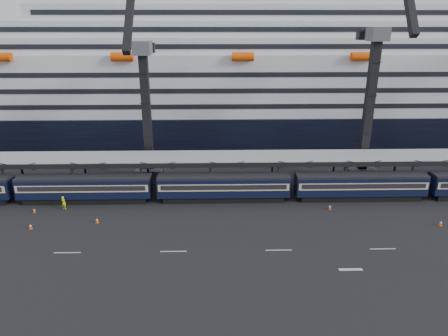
# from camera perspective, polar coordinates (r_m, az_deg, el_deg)

# --- Properties ---
(ground) EXTENTS (260.00, 260.00, 0.00)m
(ground) POSITION_cam_1_polar(r_m,az_deg,el_deg) (50.68, 9.39, -9.12)
(ground) COLOR black
(ground) RESTS_ON ground
(lane_markings) EXTENTS (111.00, 4.27, 0.02)m
(lane_markings) POSITION_cam_1_polar(r_m,az_deg,el_deg) (48.53, 20.22, -11.57)
(lane_markings) COLOR beige
(lane_markings) RESTS_ON ground
(train) EXTENTS (133.05, 3.00, 4.05)m
(train) POSITION_cam_1_polar(r_m,az_deg,el_deg) (58.09, 3.25, -2.59)
(train) COLOR black
(train) RESTS_ON ground
(canopy) EXTENTS (130.00, 6.25, 5.53)m
(canopy) POSITION_cam_1_polar(r_m,az_deg,el_deg) (61.30, 7.36, 1.52)
(canopy) COLOR gray
(canopy) RESTS_ON ground
(cruise_ship) EXTENTS (214.09, 28.84, 34.00)m
(cruise_ship) POSITION_cam_1_polar(r_m,az_deg,el_deg) (90.70, 3.91, 12.14)
(cruise_ship) COLOR black
(cruise_ship) RESTS_ON ground
(crane_dark_near) EXTENTS (4.50, 17.75, 35.08)m
(crane_dark_near) POSITION_cam_1_polar(r_m,az_deg,el_deg) (64.28, -11.10, 8.33)
(crane_dark_near) COLOR #4E5256
(crane_dark_near) RESTS_ON ground
(crane_dark_mid) EXTENTS (4.50, 18.24, 39.64)m
(crane_dark_mid) POSITION_cam_1_polar(r_m,az_deg,el_deg) (66.64, 20.24, 9.14)
(crane_dark_mid) COLOR #4E5256
(crane_dark_mid) RESTS_ON ground
(worker) EXTENTS (0.83, 0.71, 1.92)m
(worker) POSITION_cam_1_polar(r_m,az_deg,el_deg) (59.98, -21.93, -4.62)
(worker) COLOR #DBEA0C
(worker) RESTS_ON ground
(traffic_cone_a) EXTENTS (0.39, 0.39, 0.78)m
(traffic_cone_a) POSITION_cam_1_polar(r_m,az_deg,el_deg) (56.28, -25.93, -7.48)
(traffic_cone_a) COLOR #F24B07
(traffic_cone_a) RESTS_ON ground
(traffic_cone_b) EXTENTS (0.35, 0.35, 0.70)m
(traffic_cone_b) POSITION_cam_1_polar(r_m,az_deg,el_deg) (60.77, -25.50, -5.47)
(traffic_cone_b) COLOR #F24B07
(traffic_cone_b) RESTS_ON ground
(traffic_cone_c) EXTENTS (0.39, 0.39, 0.78)m
(traffic_cone_c) POSITION_cam_1_polar(r_m,az_deg,el_deg) (54.73, -17.69, -7.11)
(traffic_cone_c) COLOR #F24B07
(traffic_cone_c) RESTS_ON ground
(traffic_cone_d) EXTENTS (0.39, 0.39, 0.78)m
(traffic_cone_d) POSITION_cam_1_polar(r_m,az_deg,el_deg) (57.75, 14.90, -5.37)
(traffic_cone_d) COLOR #F24B07
(traffic_cone_d) RESTS_ON ground
(traffic_cone_e) EXTENTS (0.41, 0.41, 0.81)m
(traffic_cone_e) POSITION_cam_1_polar(r_m,az_deg,el_deg) (58.50, 28.57, -6.89)
(traffic_cone_e) COLOR #F24B07
(traffic_cone_e) RESTS_ON ground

